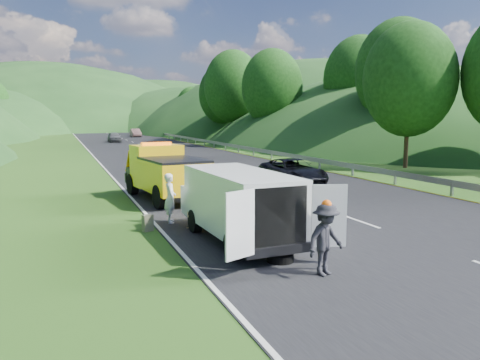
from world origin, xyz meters
name	(u,v)px	position (x,y,z in m)	size (l,w,h in m)	color
ground	(261,217)	(0.00, 0.00, 0.00)	(320.00, 320.00, 0.00)	#38661E
road_surface	(148,147)	(3.00, 40.00, 0.01)	(14.00, 200.00, 0.02)	black
guardrail	(182,141)	(10.30, 52.50, 0.00)	(0.06, 140.00, 1.52)	gray
tree_line_right	(242,137)	(23.00, 60.00, 0.00)	(14.00, 140.00, 14.00)	#245C1B
hills_backdrop	(104,128)	(6.50, 134.70, 0.00)	(201.00, 288.60, 44.00)	#2D5B23
tow_truck	(165,172)	(-2.50, 5.05, 1.24)	(2.88, 6.11, 2.53)	black
white_van	(238,202)	(-1.99, -2.80, 1.21)	(3.30, 6.10, 2.14)	black
woman	(171,223)	(-3.34, 0.33, 0.00)	(0.64, 0.47, 1.75)	silver
child	(193,230)	(-2.88, -0.97, 0.00)	(0.50, 0.39, 1.03)	tan
worker	(325,275)	(-1.17, -6.42, 0.00)	(1.11, 0.64, 1.72)	black
suitcase	(148,223)	(-4.31, -0.59, 0.28)	(0.34, 0.19, 0.55)	#605E48
spare_tire	(280,262)	(-1.70, -5.11, 0.00)	(0.70, 0.70, 0.20)	black
passing_suv	(292,184)	(5.04, 7.08, 0.00)	(2.29, 4.98, 1.38)	black
dist_car_a	(115,142)	(0.59, 52.80, 0.00)	(1.69, 4.20, 1.43)	#505055
dist_car_b	(136,137)	(5.90, 67.95, 0.00)	(1.52, 4.35, 1.43)	brown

